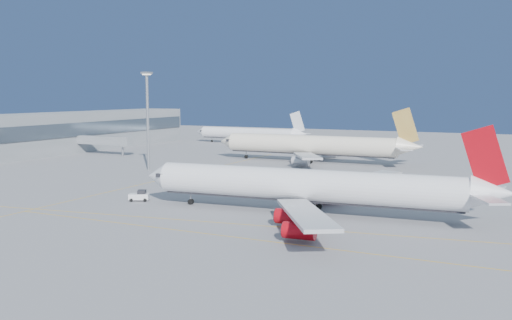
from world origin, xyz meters
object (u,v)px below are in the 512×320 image
(airliner_virgin, at_px, (312,186))
(light_mast, at_px, (148,113))
(pushback_tug, at_px, (140,196))
(airliner_etihad, at_px, (314,145))
(airliner_third, at_px, (250,134))

(airliner_virgin, relative_size, light_mast, 2.46)
(light_mast, bearing_deg, pushback_tug, -55.84)
(light_mast, bearing_deg, airliner_virgin, -29.97)
(airliner_etihad, distance_m, pushback_tug, 80.44)
(airliner_third, xyz_separation_m, pushback_tug, (40.32, -132.59, -3.45))
(airliner_virgin, xyz_separation_m, pushback_tug, (-36.73, -3.22, -4.12))
(airliner_virgin, relative_size, pushback_tug, 15.36)
(airliner_virgin, xyz_separation_m, airliner_third, (-77.05, 129.37, -0.67))
(airliner_virgin, bearing_deg, airliner_third, 116.52)
(airliner_virgin, distance_m, pushback_tug, 37.10)
(airliner_third, distance_m, light_mast, 94.20)
(pushback_tug, bearing_deg, airliner_virgin, -21.30)
(airliner_virgin, height_order, light_mast, light_mast)
(airliner_third, xyz_separation_m, light_mast, (13.10, -92.48, 12.23))
(airliner_etihad, bearing_deg, light_mast, -133.24)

